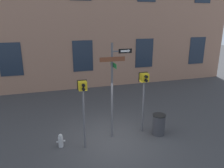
% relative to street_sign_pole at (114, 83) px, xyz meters
% --- Properties ---
extents(ground_plane, '(60.00, 60.00, 0.00)m').
position_rel_street_sign_pole_xyz_m(ground_plane, '(-0.12, -0.21, -2.47)').
color(ground_plane, '#38383A').
extents(street_sign_pole, '(1.36, 0.79, 4.13)m').
position_rel_street_sign_pole_xyz_m(street_sign_pole, '(0.00, 0.00, 0.00)').
color(street_sign_pole, '#4C4C51').
rests_on(street_sign_pole, ground_plane).
extents(pedestrian_signal_left, '(0.37, 0.40, 2.83)m').
position_rel_street_sign_pole_xyz_m(pedestrian_signal_left, '(-1.37, -0.53, -0.29)').
color(pedestrian_signal_left, '#4C4C51').
rests_on(pedestrian_signal_left, ground_plane).
extents(pedestrian_signal_right, '(0.41, 0.40, 2.80)m').
position_rel_street_sign_pole_xyz_m(pedestrian_signal_right, '(1.41, 0.07, -0.26)').
color(pedestrian_signal_right, '#4C4C51').
rests_on(pedestrian_signal_right, ground_plane).
extents(fire_hydrant, '(0.36, 0.20, 0.57)m').
position_rel_street_sign_pole_xyz_m(fire_hydrant, '(-2.30, -0.17, -2.20)').
color(fire_hydrant, '#A5A5A8').
rests_on(fire_hydrant, ground_plane).
extents(trash_bin, '(0.58, 0.58, 0.95)m').
position_rel_street_sign_pole_xyz_m(trash_bin, '(2.00, -0.38, -1.99)').
color(trash_bin, '#333338').
rests_on(trash_bin, ground_plane).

